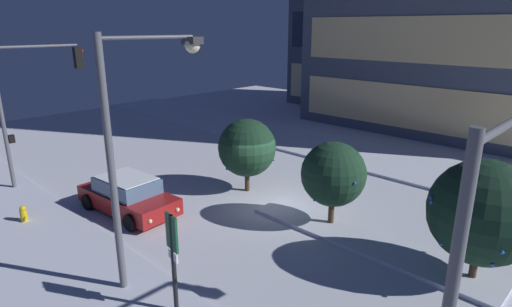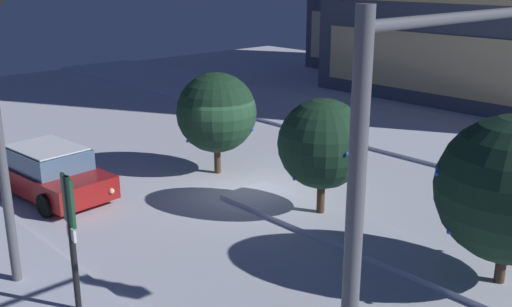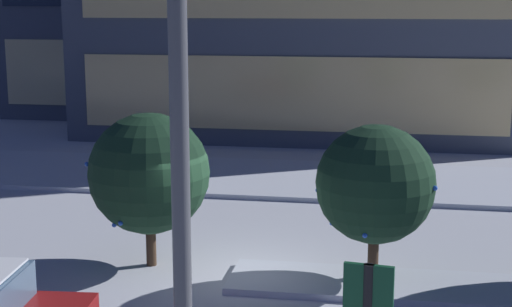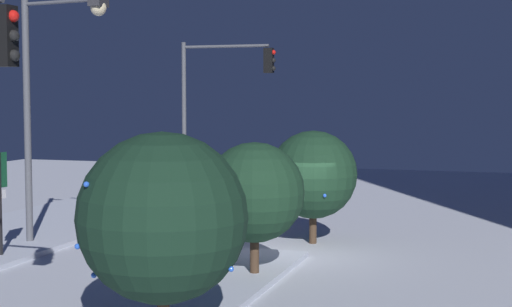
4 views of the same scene
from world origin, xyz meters
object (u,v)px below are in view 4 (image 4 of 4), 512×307
object	(u,v)px
traffic_light_corner_near_left	(217,94)
decorated_tree_right_of_median	(162,218)
decorated_tree_median	(254,192)
decorated_tree_left_of_median	(313,175)
street_lamp_arched	(49,84)
fire_hydrant	(119,203)
car_near	(183,204)

from	to	relation	value
traffic_light_corner_near_left	decorated_tree_right_of_median	xyz separation A→B (m)	(17.69, 5.58, -2.25)
decorated_tree_median	decorated_tree_left_of_median	world-z (taller)	decorated_tree_left_of_median
street_lamp_arched	fire_hydrant	xyz separation A→B (m)	(-6.65, -1.31, -4.34)
traffic_light_corner_near_left	decorated_tree_median	size ratio (longest dim) A/B	2.01
car_near	traffic_light_corner_near_left	distance (m)	7.11
decorated_tree_right_of_median	decorated_tree_median	bearing A→B (deg)	179.07
street_lamp_arched	decorated_tree_median	xyz separation A→B (m)	(1.83, 6.73, -2.63)
decorated_tree_median	decorated_tree_left_of_median	bearing A→B (deg)	176.51
traffic_light_corner_near_left	decorated_tree_left_of_median	bearing A→B (deg)	-52.73
decorated_tree_median	traffic_light_corner_near_left	bearing A→B (deg)	-155.82
car_near	decorated_tree_median	size ratio (longest dim) A/B	1.43
fire_hydrant	decorated_tree_right_of_median	xyz separation A→B (m)	(13.56, 7.96, 1.86)
street_lamp_arched	car_near	bearing A→B (deg)	74.65
traffic_light_corner_near_left	decorated_tree_median	world-z (taller)	traffic_light_corner_near_left
traffic_light_corner_near_left	decorated_tree_right_of_median	world-z (taller)	traffic_light_corner_near_left
street_lamp_arched	decorated_tree_right_of_median	bearing A→B (deg)	-38.31
car_near	decorated_tree_median	xyz separation A→B (m)	(6.66, 4.66, 1.37)
car_near	street_lamp_arched	size ratio (longest dim) A/B	0.66
decorated_tree_left_of_median	decorated_tree_right_of_median	world-z (taller)	decorated_tree_right_of_median
decorated_tree_median	decorated_tree_left_of_median	distance (m)	4.79
car_near	decorated_tree_median	distance (m)	8.24
decorated_tree_left_of_median	decorated_tree_right_of_median	distance (m)	9.88
car_near	decorated_tree_median	bearing A→B (deg)	30.13
decorated_tree_median	decorated_tree_right_of_median	size ratio (longest dim) A/B	0.87
fire_hydrant	street_lamp_arched	bearing A→B (deg)	11.18
street_lamp_arched	traffic_light_corner_near_left	bearing A→B (deg)	92.16
fire_hydrant	decorated_tree_median	world-z (taller)	decorated_tree_median
decorated_tree_right_of_median	fire_hydrant	bearing A→B (deg)	-149.60
street_lamp_arched	fire_hydrant	bearing A→B (deg)	108.99
street_lamp_arched	decorated_tree_right_of_median	distance (m)	9.90
car_near	decorated_tree_right_of_median	distance (m)	12.69
decorated_tree_right_of_median	traffic_light_corner_near_left	bearing A→B (deg)	-162.50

